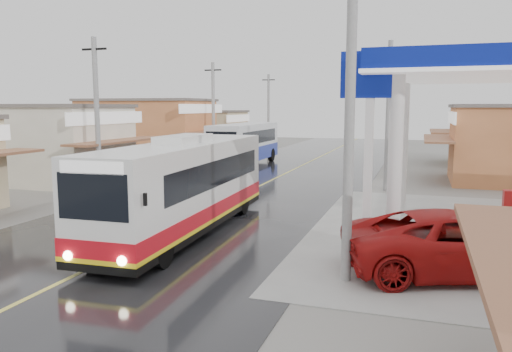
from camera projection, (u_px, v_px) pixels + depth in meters
The scene contains 12 objects.
ground at pixel (116, 256), 15.29m from camera, with size 120.00×120.00×0.00m, color slate.
road at pixel (263, 184), 29.39m from camera, with size 12.00×90.00×0.02m, color black.
centre_line at pixel (263, 184), 29.39m from camera, with size 0.15×90.00×0.01m, color #D8CC4C.
shopfronts_left at pixel (105, 170), 36.26m from camera, with size 11.00×44.00×5.20m, color #C3B386, non-canonical shape.
utility_poles_left at pixel (166, 177), 32.51m from camera, with size 1.60×50.00×8.00m, color gray, non-canonical shape.
utility_poles_right at pixel (385, 191), 27.21m from camera, with size 1.60×36.00×8.00m, color gray, non-canonical shape.
coach_bus at pixel (186, 186), 17.92m from camera, with size 2.94×11.38×3.52m.
second_bus at pixel (245, 143), 38.85m from camera, with size 2.67×9.70×3.22m.
jeepney at pixel (460, 244), 13.45m from camera, with size 2.89×6.26×1.74m, color #A61110.
cyclist at pixel (107, 193), 22.49m from camera, with size 0.81×2.02×2.13m.
tricycle_near at pixel (98, 173), 27.65m from camera, with size 1.65×2.20×1.53m.
tyre_stack at pixel (91, 199), 23.57m from camera, with size 0.80×0.80×0.41m.
Camera 1 is at (8.73, -12.70, 4.53)m, focal length 35.00 mm.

